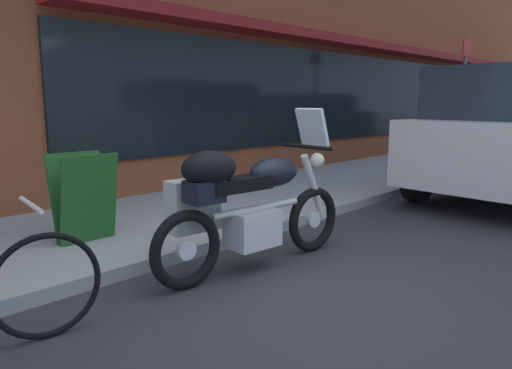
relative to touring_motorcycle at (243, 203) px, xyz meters
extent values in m
plane|color=#2E2E2E|center=(0.04, -0.78, -0.60)|extent=(80.00, 80.00, 0.00)
cube|color=brown|center=(8.03, 3.22, 3.16)|extent=(23.98, 0.35, 7.53)
cube|color=black|center=(8.03, 3.01, 0.95)|extent=(16.79, 0.06, 1.80)
cube|color=maroon|center=(8.03, 2.79, 2.05)|extent=(16.79, 0.60, 0.16)
cube|color=#969696|center=(9.04, 1.79, -0.54)|extent=(30.00, 2.51, 0.12)
torus|color=black|center=(0.86, -0.11, -0.28)|extent=(0.64, 0.15, 0.64)
cylinder|color=silver|center=(0.86, -0.11, -0.28)|extent=(0.16, 0.07, 0.16)
torus|color=black|center=(-0.60, 0.02, -0.28)|extent=(0.64, 0.15, 0.64)
cylinder|color=silver|center=(-0.60, 0.02, -0.28)|extent=(0.16, 0.07, 0.16)
cube|color=silver|center=(0.08, -0.04, -0.23)|extent=(0.47, 0.34, 0.32)
cylinder|color=silver|center=(0.13, -0.05, -0.06)|extent=(0.95, 0.15, 0.06)
ellipsoid|color=black|center=(0.33, -0.06, 0.24)|extent=(0.54, 0.33, 0.26)
cube|color=black|center=(-0.09, -0.03, 0.18)|extent=(0.62, 0.29, 0.11)
cube|color=black|center=(-0.42, 0.01, 0.16)|extent=(0.30, 0.24, 0.18)
cylinder|color=silver|center=(0.86, -0.11, 0.04)|extent=(0.35, 0.10, 0.67)
cylinder|color=black|center=(0.74, -0.10, 0.44)|extent=(0.09, 0.62, 0.04)
cube|color=silver|center=(0.82, -0.11, 0.62)|extent=(0.18, 0.33, 0.35)
sphere|color=#EAEACC|center=(0.90, -0.12, 0.30)|extent=(0.14, 0.14, 0.14)
cube|color=#B4B4B4|center=(-0.35, 0.24, 0.00)|extent=(0.46, 0.24, 0.44)
cube|color=black|center=(-0.35, 0.35, 0.00)|extent=(0.37, 0.05, 0.03)
ellipsoid|color=black|center=(-0.37, 0.00, 0.34)|extent=(0.51, 0.36, 0.28)
torus|color=black|center=(-1.68, 0.02, -0.26)|extent=(0.68, 0.13, 0.68)
cylinder|color=silver|center=(-1.73, 0.03, 0.26)|extent=(0.09, 0.48, 0.03)
cylinder|color=black|center=(6.96, -0.08, -0.27)|extent=(0.68, 0.28, 0.66)
cylinder|color=black|center=(3.82, 0.19, -0.27)|extent=(0.68, 0.28, 0.66)
cube|color=#1E511E|center=(-0.70, 1.35, -0.05)|extent=(0.55, 0.18, 0.85)
cube|color=#1E511E|center=(-0.70, 1.57, -0.05)|extent=(0.55, 0.18, 0.85)
cylinder|color=#59595B|center=(7.63, 1.05, 0.83)|extent=(0.07, 0.07, 2.63)
cube|color=red|center=(7.63, 1.03, 1.94)|extent=(0.44, 0.02, 0.32)
camera|label=1|loc=(-2.79, -2.81, 0.86)|focal=33.24mm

